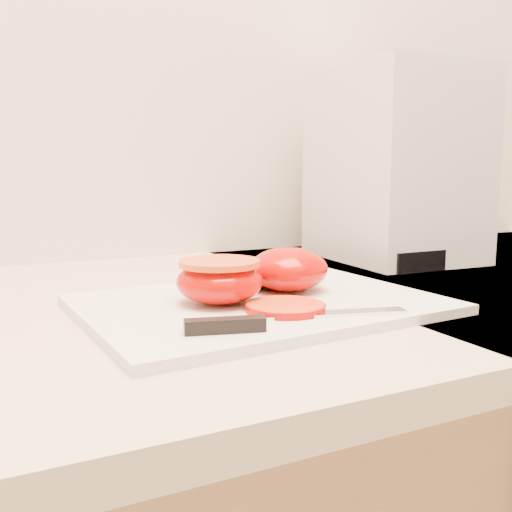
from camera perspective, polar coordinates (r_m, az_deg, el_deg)
name	(u,v)px	position (r m, az deg, el deg)	size (l,w,h in m)	color
cutting_board	(260,304)	(0.60, 0.43, -4.86)	(0.36, 0.26, 0.01)	silver
tomato_half_dome	(288,269)	(0.64, 3.25, -1.31)	(0.09, 0.09, 0.05)	#BD0601
tomato_half_cut	(220,280)	(0.58, -3.66, -2.37)	(0.09, 0.09, 0.04)	#BD0601
tomato_slice_0	(285,307)	(0.55, 2.95, -5.13)	(0.08, 0.08, 0.01)	#EE5624
lettuce_leaf_0	(248,274)	(0.68, -0.80, -1.86)	(0.10, 0.08, 0.02)	#87BD32
knife	(270,320)	(0.50, 1.46, -6.45)	(0.22, 0.05, 0.01)	silver
appliance	(394,166)	(0.96, 13.65, 8.72)	(0.20, 0.25, 0.30)	silver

